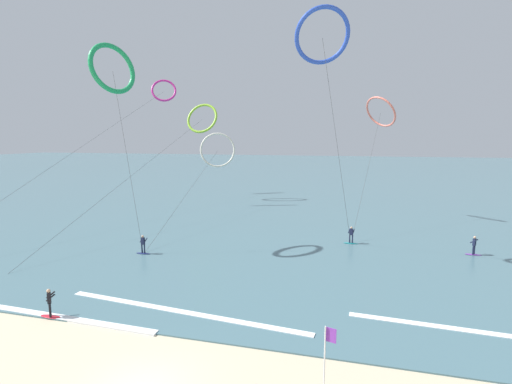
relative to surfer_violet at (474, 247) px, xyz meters
The scene contains 15 objects.
sea_water 83.03m from the surfer_violet, 103.11° to the left, with size 400.00×200.00×0.08m, color #476B75.
surfer_violet is the anchor object (origin of this frame).
surfer_teal 10.58m from the surfer_violet, behind, with size 1.40×0.63×1.70m.
surfer_crimson 33.26m from the surfer_violet, 145.23° to the right, with size 1.40×0.73×1.70m.
surfer_navy 29.34m from the surfer_violet, 166.33° to the right, with size 1.40×0.60×1.70m.
kite_lime 43.77m from the surfer_violet, 146.61° to the left, with size 5.53×38.80×16.03m.
kite_magenta 56.01m from the surfer_violet, 147.42° to the left, with size 5.06×49.38×21.08m.
kite_ivory 36.37m from the surfer_violet, 149.25° to the left, with size 5.50×26.67×11.14m.
kite_emerald 35.82m from the surfer_violet, behind, with size 4.76×4.75×18.77m.
kite_coral 20.99m from the surfer_violet, 116.37° to the left, with size 5.61×16.45×15.49m.
kite_cobalt 22.47m from the surfer_violet, 163.47° to the right, with size 5.41×6.95×20.58m.
beach_flag 24.50m from the surfer_violet, 117.80° to the right, with size 0.47×0.15×2.97m.
wave_crest_near 33.39m from the surfer_violet, 145.65° to the right, with size 14.16×0.50×0.12m, color white.
wave_crest_mid 26.14m from the surfer_violet, 140.77° to the right, with size 15.97×0.50×0.12m, color white.
wave_crest_far 15.94m from the surfer_violet, 113.26° to the right, with size 8.56×0.50×0.12m, color white.
Camera 1 is at (8.09, -12.21, 10.38)m, focal length 26.35 mm.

